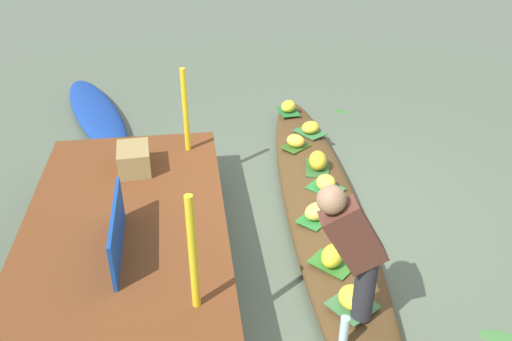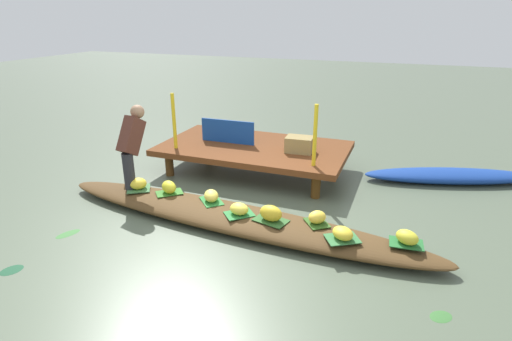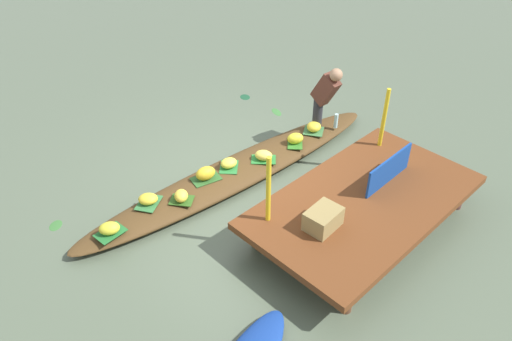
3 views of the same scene
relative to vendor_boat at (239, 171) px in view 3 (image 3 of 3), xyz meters
The scene contains 28 objects.
canal_water 0.11m from the vendor_boat, ahead, with size 40.00×40.00×0.00m, color #525E4A.
dock_platform 2.03m from the vendor_boat, 103.03° to the left, with size 3.20×1.80×0.47m.
vendor_boat is the anchor object (origin of this frame).
leaf_mat_0 1.12m from the vendor_boat, ahead, with size 0.32×0.24×0.01m, color #2F5A1C.
banana_bunch_0 1.13m from the vendor_boat, ahead, with size 0.23×0.19×0.16m, color yellow.
leaf_mat_1 1.50m from the vendor_boat, ahead, with size 0.37×0.27×0.01m, color #327039.
banana_bunch_1 1.50m from the vendor_boat, ahead, with size 0.26×0.21×0.14m, color yellow.
leaf_mat_2 2.17m from the vendor_boat, ahead, with size 0.37×0.25×0.01m, color #23682E.
banana_bunch_2 2.17m from the vendor_boat, ahead, with size 0.26×0.20×0.16m, color gold.
leaf_mat_3 0.58m from the vendor_boat, ahead, with size 0.42×0.26×0.01m, color #2E5E27.
banana_bunch_3 0.61m from the vendor_boat, ahead, with size 0.30×0.20×0.20m, color gold.
leaf_mat_4 0.43m from the vendor_boat, 157.92° to the left, with size 0.38×0.25×0.01m, color #2A7931.
banana_bunch_4 0.45m from the vendor_boat, 157.92° to the left, with size 0.27×0.19×0.16m, color #F8DC52.
leaf_mat_5 0.18m from the vendor_boat, 28.03° to the right, with size 0.36×0.27×0.01m, color #297635.
banana_bunch_5 0.24m from the vendor_boat, 28.03° to the right, with size 0.25×0.20×0.15m, color yellow.
leaf_mat_6 1.58m from the vendor_boat, behind, with size 0.32×0.32×0.01m, color #3C713E.
banana_bunch_6 1.59m from the vendor_boat, behind, with size 0.23×0.25×0.16m, color yellow.
leaf_mat_7 1.09m from the vendor_boat, behind, with size 0.37×0.24×0.01m, color #337325.
banana_bunch_7 1.10m from the vendor_boat, behind, with size 0.26×0.18×0.18m, color yellow.
vendor_person 1.87m from the vendor_boat, behind, with size 0.22×0.54×1.19m.
water_bottle 1.97m from the vendor_boat, behind, with size 0.07×0.07×0.25m, color silver.
market_banner 2.25m from the vendor_boat, 115.96° to the left, with size 0.99×0.03×0.41m, color navy.
railing_post_west 2.30m from the vendor_boat, 140.60° to the left, with size 0.06×0.06×0.94m, color yellow.
railing_post_east 1.76m from the vendor_boat, 61.19° to the left, with size 0.06×0.06×0.94m, color yellow.
produce_crate 2.01m from the vendor_boat, 79.13° to the left, with size 0.44×0.32×0.26m, color olive.
drifting_plant_0 2.70m from the vendor_boat, 20.13° to the right, with size 0.22×0.16×0.01m, color #376C31.
drifting_plant_1 2.10m from the vendor_boat, 152.21° to the right, with size 0.31×0.15×0.01m, color #3B7336.
drifting_plant_2 2.59m from the vendor_boat, 135.37° to the right, with size 0.24×0.19×0.01m, color #1B4A2E.
Camera 3 is at (4.06, 4.55, 4.61)m, focal length 34.85 mm.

